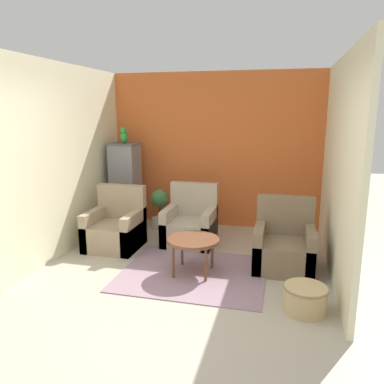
# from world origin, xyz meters

# --- Properties ---
(ground_plane) EXTENTS (20.00, 20.00, 0.00)m
(ground_plane) POSITION_xyz_m (0.00, 0.00, 0.00)
(ground_plane) COLOR #B2A893
(ground_plane) RESTS_ON ground
(wall_back_accent) EXTENTS (3.77, 0.06, 2.67)m
(wall_back_accent) POSITION_xyz_m (0.00, 3.23, 1.34)
(wall_back_accent) COLOR orange
(wall_back_accent) RESTS_ON ground_plane
(wall_left) EXTENTS (0.06, 3.20, 2.67)m
(wall_left) POSITION_xyz_m (-1.85, 1.60, 1.34)
(wall_left) COLOR beige
(wall_left) RESTS_ON ground_plane
(wall_right) EXTENTS (0.06, 3.20, 2.67)m
(wall_right) POSITION_xyz_m (1.85, 1.60, 1.34)
(wall_right) COLOR beige
(wall_right) RESTS_ON ground_plane
(area_rug) EXTENTS (1.81, 1.52, 0.01)m
(area_rug) POSITION_xyz_m (0.15, 1.06, 0.01)
(area_rug) COLOR gray
(area_rug) RESTS_ON ground_plane
(coffee_table) EXTENTS (0.65, 0.65, 0.46)m
(coffee_table) POSITION_xyz_m (0.15, 1.06, 0.42)
(coffee_table) COLOR brown
(coffee_table) RESTS_ON ground_plane
(armchair_left) EXTENTS (0.75, 0.75, 0.91)m
(armchair_left) POSITION_xyz_m (-1.21, 1.71, 0.28)
(armchair_left) COLOR #9E896B
(armchair_left) RESTS_ON ground_plane
(armchair_right) EXTENTS (0.75, 0.75, 0.91)m
(armchair_right) POSITION_xyz_m (1.25, 1.53, 0.28)
(armchair_right) COLOR #7A664C
(armchair_right) RESTS_ON ground_plane
(armchair_middle) EXTENTS (0.75, 0.75, 0.91)m
(armchair_middle) POSITION_xyz_m (-0.16, 2.15, 0.28)
(armchair_middle) COLOR tan
(armchair_middle) RESTS_ON ground_plane
(birdcage) EXTENTS (0.48, 0.48, 1.47)m
(birdcage) POSITION_xyz_m (-1.48, 2.74, 0.73)
(birdcage) COLOR #555559
(birdcage) RESTS_ON ground_plane
(parrot) EXTENTS (0.13, 0.23, 0.28)m
(parrot) POSITION_xyz_m (-1.48, 2.74, 1.60)
(parrot) COLOR green
(parrot) RESTS_ON birdcage
(potted_plant) EXTENTS (0.34, 0.31, 0.69)m
(potted_plant) POSITION_xyz_m (-0.87, 2.76, 0.40)
(potted_plant) COLOR beige
(potted_plant) RESTS_ON ground_plane
(wicker_basket) EXTENTS (0.45, 0.45, 0.28)m
(wicker_basket) POSITION_xyz_m (1.48, 0.44, 0.15)
(wicker_basket) COLOR tan
(wicker_basket) RESTS_ON ground_plane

